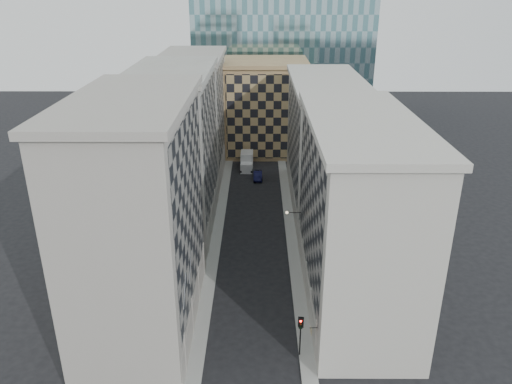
{
  "coord_description": "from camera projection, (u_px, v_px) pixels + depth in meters",
  "views": [
    {
      "loc": [
        0.55,
        -32.94,
        33.06
      ],
      "look_at": [
        0.34,
        15.68,
        12.53
      ],
      "focal_mm": 35.0,
      "sensor_mm": 36.0,
      "label": 1
    }
  ],
  "objects": [
    {
      "name": "flagpoles_left",
      "position": [
        188.0,
        278.0,
        45.65
      ],
      "size": [
        0.1,
        6.33,
        2.33
      ],
      "color": "gray",
      "rests_on": "ground"
    },
    {
      "name": "tan_block",
      "position": [
        265.0,
        107.0,
        102.08
      ],
      "size": [
        16.8,
        14.8,
        18.8
      ],
      "color": "#9C7852",
      "rests_on": "ground"
    },
    {
      "name": "bldg_right_a",
      "position": [
        355.0,
        214.0,
        52.97
      ],
      "size": [
        10.8,
        26.8,
        20.7
      ],
      "color": "#B8B3A9",
      "rests_on": "ground"
    },
    {
      "name": "bldg_right_b",
      "position": [
        324.0,
        143.0,
        78.03
      ],
      "size": [
        10.8,
        28.8,
        19.7
      ],
      "color": "#B8B3A9",
      "rests_on": "ground"
    },
    {
      "name": "bldg_left_b",
      "position": [
        176.0,
        151.0,
        69.25
      ],
      "size": [
        10.8,
        22.8,
        22.7
      ],
      "color": "gray",
      "rests_on": "ground"
    },
    {
      "name": "bldg_left_c",
      "position": [
        195.0,
        116.0,
        89.71
      ],
      "size": [
        10.8,
        22.8,
        21.7
      ],
      "color": "#9D978E",
      "rests_on": "ground"
    },
    {
      "name": "traffic_light",
      "position": [
        301.0,
        329.0,
        46.53
      ],
      "size": [
        0.53,
        0.48,
        4.25
      ],
      "rotation": [
        0.0,
        0.0,
        -0.15
      ],
      "color": "black",
      "rests_on": "sidewalk_east"
    },
    {
      "name": "sidewalk_west",
      "position": [
        217.0,
        233.0,
        70.84
      ],
      "size": [
        1.5,
        100.0,
        0.15
      ],
      "primitive_type": "cube",
      "color": "#959690",
      "rests_on": "ground"
    },
    {
      "name": "box_truck",
      "position": [
        247.0,
        162.0,
        95.13
      ],
      "size": [
        2.38,
        5.66,
        3.08
      ],
      "rotation": [
        0.0,
        0.0,
        -0.02
      ],
      "color": "silver",
      "rests_on": "ground"
    },
    {
      "name": "bldg_left_a",
      "position": [
        141.0,
        217.0,
        48.79
      ],
      "size": [
        10.8,
        22.8,
        23.7
      ],
      "color": "#9D978E",
      "rests_on": "ground"
    },
    {
      "name": "dark_car",
      "position": [
        258.0,
        175.0,
        90.22
      ],
      "size": [
        1.58,
        4.42,
        1.45
      ],
      "primitive_type": "imported",
      "rotation": [
        0.0,
        0.0,
        0.01
      ],
      "color": "black",
      "rests_on": "ground"
    },
    {
      "name": "bracket_lamp",
      "position": [
        288.0,
        213.0,
        62.89
      ],
      "size": [
        1.98,
        0.36,
        0.36
      ],
      "color": "black",
      "rests_on": "ground"
    },
    {
      "name": "church_tower",
      "position": [
        256.0,
        12.0,
        108.26
      ],
      "size": [
        7.2,
        7.2,
        51.5
      ],
      "color": "#2C2722",
      "rests_on": "ground"
    },
    {
      "name": "shop_sign",
      "position": [
        311.0,
        331.0,
        45.27
      ],
      "size": [
        0.72,
        0.63,
        0.7
      ],
      "rotation": [
        0.0,
        0.0,
        0.08
      ],
      "color": "black",
      "rests_on": "ground"
    },
    {
      "name": "sidewalk_east",
      "position": [
        291.0,
        234.0,
        70.8
      ],
      "size": [
        1.5,
        100.0,
        0.15
      ],
      "primitive_type": "cube",
      "color": "#959690",
      "rests_on": "ground"
    }
  ]
}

